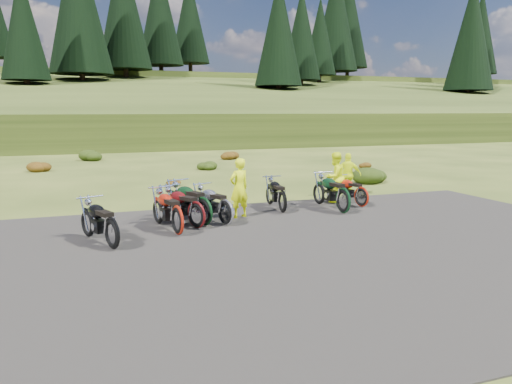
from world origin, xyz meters
name	(u,v)px	position (x,y,z in m)	size (l,w,h in m)	color
ground	(250,234)	(0.00, 0.00, 0.00)	(300.00, 300.00, 0.00)	#334216
gravel_pad	(278,253)	(0.00, -2.00, 0.00)	(20.00, 12.00, 0.04)	black
hill_slope	(113,138)	(0.00, 50.00, 0.00)	(300.00, 46.00, 3.00)	#2A3A13
hill_plateau	(94,124)	(0.00, 110.00, 0.00)	(300.00, 90.00, 9.17)	#2A3A13
conifer_21	(23,25)	(-9.00, 50.00, 12.56)	(5.28, 5.28, 14.00)	black
conifer_22	(78,0)	(-3.00, 56.00, 16.77)	(7.92, 7.92, 20.00)	black
conifer_23	(123,6)	(3.00, 62.00, 17.47)	(7.48, 7.48, 19.00)	black
conifer_24	(160,12)	(9.00, 68.00, 18.16)	(7.04, 7.04, 18.00)	black
conifer_25	(189,18)	(15.00, 74.00, 18.66)	(6.60, 6.60, 17.00)	black
conifer_26	(279,30)	(21.00, 49.00, 13.37)	(6.16, 6.16, 16.00)	black
conifer_27	(302,34)	(27.00, 55.00, 14.06)	(5.72, 5.72, 15.00)	black
conifer_28	(320,36)	(33.00, 61.00, 14.76)	(5.28, 5.28, 14.00)	black
conifer_29	(336,18)	(39.00, 67.00, 18.97)	(7.92, 7.92, 20.00)	black
conifer_30	(349,21)	(45.00, 73.00, 19.66)	(7.48, 7.48, 19.00)	black
conifer_31	(471,35)	(51.00, 48.00, 14.18)	(7.04, 7.04, 18.00)	black
conifer_32	(474,37)	(57.00, 54.00, 14.87)	(6.60, 6.60, 17.00)	black
conifer_33	(475,39)	(63.00, 60.00, 15.56)	(6.16, 6.16, 16.00)	black
conifer_34	(477,41)	(69.00, 66.00, 16.26)	(5.72, 5.72, 15.00)	black
conifer_35	(478,43)	(75.00, 72.00, 16.95)	(5.28, 5.28, 14.00)	black
conifer_36	(480,32)	(81.00, 78.00, 20.16)	(7.92, 7.92, 20.00)	black
shrub_2	(39,165)	(-6.20, 16.60, 0.38)	(1.30, 1.30, 0.77)	#63290C
shrub_3	(92,154)	(-3.30, 21.90, 0.46)	(1.56, 1.56, 0.92)	black
shrub_4	(172,181)	(-0.40, 9.20, 0.23)	(0.77, 0.77, 0.45)	#63290C
shrub_5	(206,164)	(2.50, 14.50, 0.31)	(1.03, 1.03, 0.61)	black
shrub_6	(229,154)	(5.40, 19.80, 0.38)	(1.30, 1.30, 0.77)	#63290C
shrub_7	(370,173)	(8.30, 7.10, 0.46)	(1.56, 1.56, 0.92)	black
shrub_8	(363,164)	(11.20, 12.40, 0.23)	(0.77, 0.77, 0.45)	#63290C
motorcycle_0	(113,250)	(-3.58, -0.42, 0.00)	(2.17, 0.72, 1.13)	black
motorcycle_1	(178,236)	(-1.86, 0.41, 0.00)	(2.21, 0.74, 1.16)	#9D1B0B
motorcycle_2	(204,226)	(-0.96, 1.23, 0.00)	(2.33, 0.78, 1.22)	black
motorcycle_3	(226,226)	(-0.35, 1.06, 0.00)	(2.11, 0.70, 1.11)	#B1B0B5
motorcycle_4	(197,229)	(-1.22, 0.97, 0.00)	(2.15, 0.72, 1.13)	#4B0C0D
motorcycle_5	(282,213)	(1.86, 2.13, 0.00)	(2.05, 0.68, 1.07)	black
motorcycle_6	(361,207)	(4.77, 2.14, 0.00)	(1.92, 0.64, 1.01)	#9F1B0B
motorcycle_7	(343,214)	(3.64, 1.39, 0.00)	(2.32, 0.77, 1.21)	black
person_middle	(239,189)	(0.33, 1.93, 0.91)	(0.66, 0.44, 1.82)	#D2E50C
person_right_a	(335,178)	(4.34, 3.23, 0.89)	(0.87, 0.68, 1.79)	#D2E50C
person_right_b	(348,175)	(5.41, 4.14, 0.83)	(0.97, 0.40, 1.65)	#D2E50C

